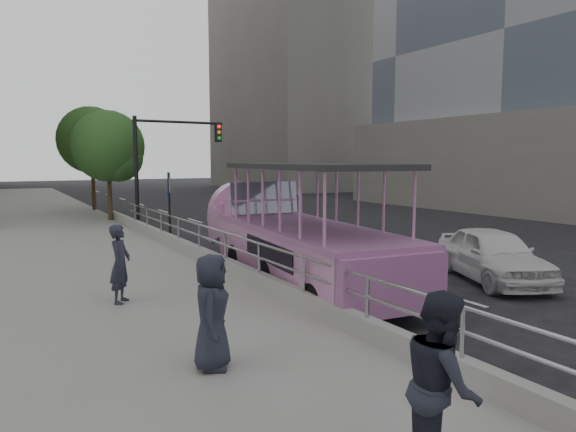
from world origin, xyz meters
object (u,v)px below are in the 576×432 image
pedestrian_near (120,264)px  pedestrian_mid (442,385)px  street_tree_far (94,143)px  traffic_signal (163,155)px  duck_boat (289,237)px  car (493,255)px  parking_sign (169,201)px  pedestrian_far (212,312)px  street_tree_near (110,149)px

pedestrian_near → pedestrian_mid: (1.30, -7.59, 0.07)m
street_tree_far → pedestrian_mid: bearing=-93.5°
traffic_signal → street_tree_far: 9.57m
street_tree_far → pedestrian_near: bearing=-98.2°
street_tree_far → duck_boat: bearing=-85.5°
street_tree_far → car: bearing=-74.9°
car → pedestrian_mid: pedestrian_mid is taller
car → pedestrian_mid: (-8.11, -5.85, 0.46)m
duck_boat → traffic_signal: traffic_signal is taller
pedestrian_mid → street_tree_far: (1.80, 29.24, 3.11)m
car → parking_sign: 11.15m
duck_boat → pedestrian_near: 4.84m
car → pedestrian_mid: bearing=-120.1°
pedestrian_far → traffic_signal: 17.04m
duck_boat → street_tree_far: (-1.60, 20.53, 3.13)m
pedestrian_mid → parking_sign: 15.30m
car → pedestrian_mid: size_ratio=2.39×
parking_sign → traffic_signal: (1.15, 4.66, 1.73)m
pedestrian_mid → car: bearing=-18.9°
car → street_tree_far: size_ratio=0.66×
car → street_tree_far: (-6.31, 23.39, 3.58)m
car → pedestrian_near: 9.58m
car → pedestrian_far: size_ratio=2.58×
pedestrian_near → street_tree_far: bearing=23.4°
street_tree_near → street_tree_far: size_ratio=0.89×
parking_sign → street_tree_far: 14.32m
pedestrian_far → pedestrian_near: bearing=33.9°
pedestrian_near → parking_sign: parking_sign is taller
car → traffic_signal: bearing=133.5°
pedestrian_mid → street_tree_far: 29.46m
traffic_signal → duck_boat: bearing=-88.9°
pedestrian_mid → pedestrian_far: bearing=50.1°
pedestrian_near → pedestrian_far: bearing=-143.0°
traffic_signal → street_tree_near: bearing=115.0°
car → parking_sign: bearing=147.2°
traffic_signal → street_tree_near: 3.80m
pedestrian_mid → traffic_signal: 20.20m
pedestrian_mid → pedestrian_far: 3.57m
car → pedestrian_near: size_ratio=2.59×
duck_boat → traffic_signal: (-0.21, 11.10, 2.32)m
duck_boat → pedestrian_mid: size_ratio=5.48×
parking_sign → street_tree_near: street_tree_near is taller
pedestrian_mid → street_tree_near: street_tree_near is taller
pedestrian_mid → street_tree_near: 23.44m
duck_boat → street_tree_far: bearing=94.5°
car → street_tree_near: 18.82m
pedestrian_near → pedestrian_mid: pedestrian_mid is taller
duck_boat → parking_sign: size_ratio=3.45×
pedestrian_far → street_tree_near: 20.13m
street_tree_near → car: bearing=-69.5°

